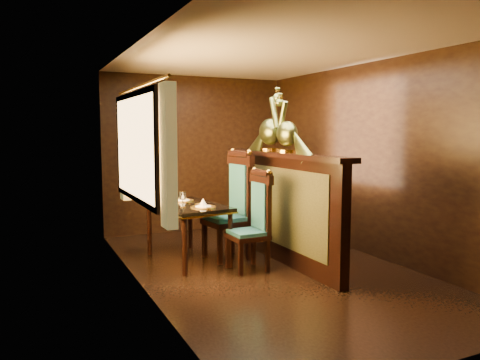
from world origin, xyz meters
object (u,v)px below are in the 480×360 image
at_px(dining_table, 187,210).
at_px(peacock_right, 270,120).
at_px(peacock_left, 287,123).
at_px(chair_left, 256,217).
at_px(chair_right, 235,201).

distance_m(dining_table, peacock_right, 1.56).
distance_m(peacock_left, peacock_right, 0.43).
xyz_separation_m(dining_table, chair_left, (0.62, -0.67, -0.03)).
bearing_deg(dining_table, peacock_left, -36.09).
distance_m(dining_table, peacock_left, 1.63).
relative_size(chair_left, chair_right, 0.85).
height_order(chair_right, peacock_left, peacock_left).
xyz_separation_m(peacock_left, peacock_right, (0.00, 0.43, 0.04)).
relative_size(dining_table, chair_left, 1.09).
xyz_separation_m(dining_table, peacock_left, (1.07, -0.60, 1.08)).
bearing_deg(dining_table, chair_right, -16.23).
distance_m(dining_table, chair_left, 0.91).
height_order(chair_left, peacock_left, peacock_left).
relative_size(chair_right, peacock_left, 1.92).
xyz_separation_m(chair_left, peacock_right, (0.46, 0.51, 1.14)).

